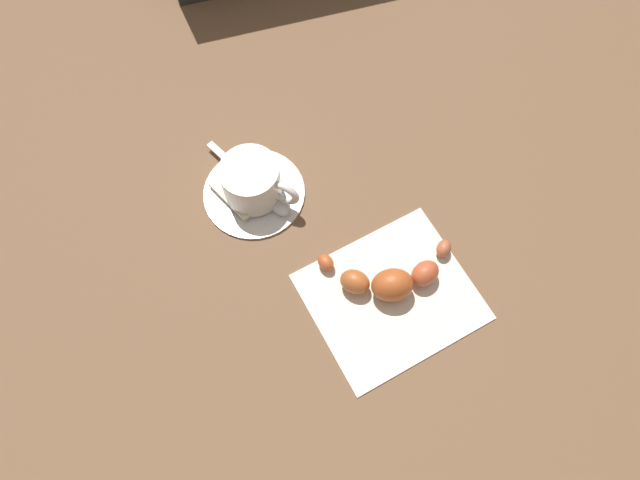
{
  "coord_description": "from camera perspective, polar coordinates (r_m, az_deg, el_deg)",
  "views": [
    {
      "loc": [
        0.18,
        -0.18,
        0.63
      ],
      "look_at": [
        -0.02,
        -0.0,
        0.01
      ],
      "focal_mm": 32.12,
      "sensor_mm": 36.0,
      "label": 1
    }
  ],
  "objects": [
    {
      "name": "saucer",
      "position": [
        0.71,
        -6.58,
        4.76
      ],
      "size": [
        0.12,
        0.12,
        0.01
      ],
      "primitive_type": "cylinder",
      "color": "silver",
      "rests_on": "ground"
    },
    {
      "name": "teaspoon",
      "position": [
        0.7,
        -5.94,
        5.01
      ],
      "size": [
        0.14,
        0.02,
        0.01
      ],
      "color": "silver",
      "rests_on": "saucer"
    },
    {
      "name": "espresso_cup",
      "position": [
        0.68,
        -6.73,
        5.82
      ],
      "size": [
        0.09,
        0.07,
        0.05
      ],
      "color": "silver",
      "rests_on": "saucer"
    },
    {
      "name": "napkin",
      "position": [
        0.66,
        7.09,
        -5.59
      ],
      "size": [
        0.2,
        0.21,
        0.0
      ],
      "primitive_type": "cube",
      "rotation": [
        0.0,
        0.0,
        -0.24
      ],
      "color": "silver",
      "rests_on": "ground"
    },
    {
      "name": "sugar_packet",
      "position": [
        0.7,
        -8.69,
        4.24
      ],
      "size": [
        0.07,
        0.02,
        0.01
      ],
      "primitive_type": "cube",
      "rotation": [
        0.0,
        0.0,
        12.59
      ],
      "color": "beige",
      "rests_on": "saucer"
    },
    {
      "name": "ground_plane",
      "position": [
        0.68,
        1.06,
        -1.24
      ],
      "size": [
        1.8,
        1.8,
        0.0
      ],
      "primitive_type": "plane",
      "color": "brown"
    },
    {
      "name": "croissant",
      "position": [
        0.65,
        7.06,
        -3.9
      ],
      "size": [
        0.11,
        0.14,
        0.04
      ],
      "color": "#B6532A",
      "rests_on": "napkin"
    }
  ]
}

